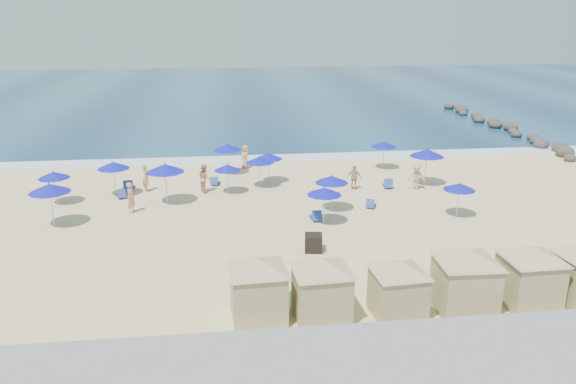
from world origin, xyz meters
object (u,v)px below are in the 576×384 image
object	(u,v)px
umbrella_10	(427,153)
umbrella_5	(260,160)
trash_bin	(313,243)
cabana_0	(258,280)
cabana_2	(399,282)
umbrella_8	(332,179)
umbrella_2	(113,165)
umbrella_1	(49,188)
beachgoer_5	(146,178)
beachgoer_2	(354,178)
rock_jetty	(501,126)
umbrella_3	(165,168)
beachgoer_4	(245,157)
umbrella_11	(459,187)
beachgoer_1	(204,178)
cabana_4	(531,268)
beachgoer_0	(131,198)
beachgoer_3	(416,177)
umbrella_7	(269,156)
umbrella_0	(54,175)
umbrella_4	(228,147)
cabana_1	(322,281)
umbrella_6	(324,191)
cabana_3	(466,272)
umbrella_9	(384,144)

from	to	relation	value
umbrella_10	umbrella_5	bearing A→B (deg)	175.69
trash_bin	umbrella_10	xyz separation A→B (m)	(9.45, 10.17, 1.88)
cabana_0	cabana_2	xyz separation A→B (m)	(5.41, -0.50, -0.14)
umbrella_8	umbrella_2	bearing A→B (deg)	161.22
umbrella_1	beachgoer_5	xyz separation A→B (m)	(4.36, 5.99, -1.32)
umbrella_8	beachgoer_2	distance (m)	4.82
trash_bin	beachgoer_2	distance (m)	10.72
rock_jetty	umbrella_3	distance (m)	37.52
beachgoer_4	cabana_0	bearing A→B (deg)	-24.54
umbrella_3	umbrella_11	size ratio (longest dim) A/B	1.26
umbrella_10	beachgoer_1	size ratio (longest dim) A/B	1.41
umbrella_11	beachgoer_4	xyz separation A→B (m)	(-11.78, 12.25, -0.95)
cabana_4	umbrella_3	size ratio (longest dim) A/B	1.66
cabana_0	umbrella_11	bearing A→B (deg)	39.12
beachgoer_0	beachgoer_3	distance (m)	18.44
umbrella_7	umbrella_2	bearing A→B (deg)	-170.34
umbrella_2	umbrella_10	distance (m)	20.81
umbrella_8	umbrella_0	bearing A→B (deg)	169.12
umbrella_4	beachgoer_4	distance (m)	2.31
cabana_1	beachgoer_3	distance (m)	18.11
umbrella_2	beachgoer_2	size ratio (longest dim) A/B	1.41
umbrella_6	umbrella_10	xyz separation A→B (m)	(8.27, 6.54, 0.36)
cabana_3	beachgoer_3	world-z (taller)	cabana_3
umbrella_5	umbrella_6	distance (m)	8.01
umbrella_2	beachgoer_2	distance (m)	15.78
beachgoer_4	beachgoer_1	bearing A→B (deg)	-50.70
umbrella_9	beachgoer_5	bearing A→B (deg)	-168.11
beachgoer_4	umbrella_8	bearing A→B (deg)	0.97
cabana_4	umbrella_1	bearing A→B (deg)	152.26
umbrella_5	beachgoer_2	bearing A→B (deg)	-11.18
umbrella_1	umbrella_4	bearing A→B (deg)	44.22
beachgoer_4	umbrella_3	bearing A→B (deg)	-56.70
umbrella_7	beachgoer_5	size ratio (longest dim) A/B	1.20
beachgoer_4	umbrella_2	bearing A→B (deg)	-79.40
umbrella_4	umbrella_3	bearing A→B (deg)	-121.34
umbrella_0	beachgoer_1	xyz separation A→B (m)	(9.09, 1.49, -0.96)
umbrella_4	umbrella_7	size ratio (longest dim) A/B	1.05
umbrella_4	umbrella_6	bearing A→B (deg)	-64.79
cabana_1	umbrella_6	distance (m)	10.22
beachgoer_4	umbrella_0	bearing A→B (deg)	-82.48
umbrella_5	trash_bin	bearing A→B (deg)	-80.20
umbrella_7	beachgoer_4	size ratio (longest dim) A/B	1.24
cabana_1	cabana_4	distance (m)	8.53
umbrella_11	beachgoer_5	bearing A→B (deg)	158.99
trash_bin	umbrella_6	size ratio (longest dim) A/B	0.38
umbrella_5	beachgoer_4	world-z (taller)	umbrella_5
beachgoer_0	beachgoer_2	xyz separation A→B (m)	(14.20, 2.94, -0.10)
beachgoer_1	beachgoer_2	world-z (taller)	beachgoer_1
umbrella_5	beachgoer_2	size ratio (longest dim) A/B	1.34
cabana_1	umbrella_8	size ratio (longest dim) A/B	1.93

